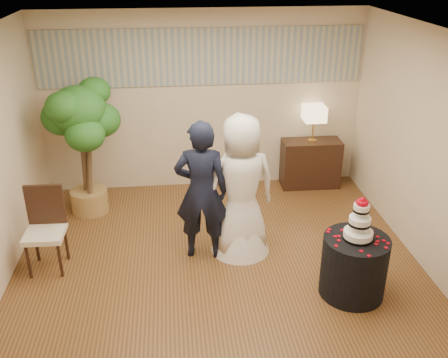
{
  "coord_description": "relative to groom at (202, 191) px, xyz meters",
  "views": [
    {
      "loc": [
        -0.49,
        -5.02,
        3.61
      ],
      "look_at": [
        0.1,
        0.4,
        1.05
      ],
      "focal_mm": 40.0,
      "sensor_mm": 36.0,
      "label": 1
    }
  ],
  "objects": [
    {
      "name": "floor",
      "position": [
        0.18,
        -0.4,
        -0.9
      ],
      "size": [
        5.0,
        5.0,
        0.0
      ],
      "primitive_type": "cube",
      "color": "brown",
      "rests_on": "ground"
    },
    {
      "name": "ceiling",
      "position": [
        0.18,
        -0.4,
        1.9
      ],
      "size": [
        5.0,
        5.0,
        0.0
      ],
      "primitive_type": "cube",
      "color": "white",
      "rests_on": "wall_back"
    },
    {
      "name": "wall_back",
      "position": [
        0.18,
        2.1,
        0.5
      ],
      "size": [
        5.0,
        0.06,
        2.8
      ],
      "primitive_type": "cube",
      "color": "beige",
      "rests_on": "ground"
    },
    {
      "name": "wall_front",
      "position": [
        0.18,
        -2.9,
        0.5
      ],
      "size": [
        5.0,
        0.06,
        2.8
      ],
      "primitive_type": "cube",
      "color": "beige",
      "rests_on": "ground"
    },
    {
      "name": "wall_right",
      "position": [
        2.68,
        -0.4,
        0.5
      ],
      "size": [
        0.06,
        5.0,
        2.8
      ],
      "primitive_type": "cube",
      "color": "beige",
      "rests_on": "ground"
    },
    {
      "name": "mural_border",
      "position": [
        0.18,
        2.08,
        1.2
      ],
      "size": [
        4.9,
        0.02,
        0.85
      ],
      "primitive_type": "cube",
      "color": "#96988D",
      "rests_on": "wall_back"
    },
    {
      "name": "groom",
      "position": [
        0.0,
        0.0,
        0.0
      ],
      "size": [
        0.71,
        0.52,
        1.8
      ],
      "primitive_type": "imported",
      "rotation": [
        0.0,
        0.0,
        3.0
      ],
      "color": "black",
      "rests_on": "floor"
    },
    {
      "name": "bride",
      "position": [
        0.49,
        0.06,
        0.01
      ],
      "size": [
        1.03,
        0.93,
        1.83
      ],
      "primitive_type": "imported",
      "rotation": [
        0.0,
        0.0,
        3.35
      ],
      "color": "white",
      "rests_on": "floor"
    },
    {
      "name": "cake_table",
      "position": [
        1.63,
        -0.97,
        -0.54
      ],
      "size": [
        0.77,
        0.77,
        0.72
      ],
      "primitive_type": "cylinder",
      "rotation": [
        0.0,
        0.0,
        0.06
      ],
      "color": "black",
      "rests_on": "floor"
    },
    {
      "name": "wedding_cake",
      "position": [
        1.63,
        -0.97,
        0.07
      ],
      "size": [
        0.32,
        0.32,
        0.51
      ],
      "primitive_type": null,
      "color": "white",
      "rests_on": "cake_table"
    },
    {
      "name": "console",
      "position": [
        1.89,
        1.85,
        -0.51
      ],
      "size": [
        0.94,
        0.43,
        0.78
      ],
      "primitive_type": "cube",
      "rotation": [
        0.0,
        0.0,
        -0.02
      ],
      "color": "black",
      "rests_on": "floor"
    },
    {
      "name": "table_lamp",
      "position": [
        1.89,
        1.85,
        0.17
      ],
      "size": [
        0.33,
        0.33,
        0.58
      ],
      "primitive_type": null,
      "color": "beige",
      "rests_on": "console"
    },
    {
      "name": "ficus_tree",
      "position": [
        -1.59,
        1.33,
        0.1
      ],
      "size": [
        0.97,
        0.97,
        2.01
      ],
      "primitive_type": null,
      "rotation": [
        0.0,
        0.0,
        -1.56
      ],
      "color": "#27631F",
      "rests_on": "floor"
    },
    {
      "name": "side_chair",
      "position": [
        -1.89,
        -0.11,
        -0.38
      ],
      "size": [
        0.49,
        0.51,
        1.04
      ],
      "primitive_type": null,
      "rotation": [
        0.0,
        0.0,
        -0.03
      ],
      "color": "black",
      "rests_on": "floor"
    }
  ]
}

